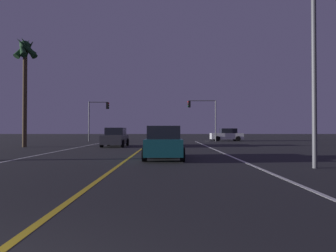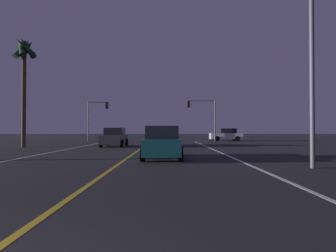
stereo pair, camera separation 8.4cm
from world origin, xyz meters
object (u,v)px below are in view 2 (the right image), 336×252
(car_crossing_side, at_px, (226,135))
(palm_tree_left_mid, at_px, (24,58))
(traffic_light_near_right, at_px, (201,111))
(traffic_light_near_left, at_px, (98,112))
(street_lamp_right_near, at_px, (298,49))
(car_oncoming, at_px, (115,137))
(car_ahead_far, at_px, (166,137))
(car_lead_same_lane, at_px, (162,143))

(car_crossing_side, xyz_separation_m, palm_tree_left_mid, (-20.54, -13.37, 6.94))
(traffic_light_near_right, bearing_deg, traffic_light_near_left, 0.00)
(street_lamp_right_near, bearing_deg, car_oncoming, -54.55)
(car_ahead_far, height_order, street_lamp_right_near, street_lamp_right_near)
(car_ahead_far, distance_m, palm_tree_left_mid, 14.39)
(car_crossing_side, distance_m, palm_tree_left_mid, 25.48)
(car_lead_same_lane, distance_m, traffic_light_near_right, 22.64)
(traffic_light_near_right, bearing_deg, car_ahead_far, 66.22)
(car_crossing_side, distance_m, street_lamp_right_near, 26.94)
(car_lead_same_lane, xyz_separation_m, traffic_light_near_left, (-8.95, 21.91, 3.05))
(car_oncoming, bearing_deg, traffic_light_near_right, 140.85)
(traffic_light_near_left, height_order, street_lamp_right_near, street_lamp_right_near)
(car_lead_same_lane, distance_m, palm_tree_left_mid, 17.11)
(car_oncoming, height_order, traffic_light_near_right, traffic_light_near_right)
(street_lamp_right_near, bearing_deg, car_lead_same_lane, -32.77)
(car_oncoming, bearing_deg, car_ahead_far, 102.07)
(car_oncoming, distance_m, palm_tree_left_mid, 10.46)
(car_lead_same_lane, height_order, traffic_light_near_right, traffic_light_near_right)
(car_crossing_side, bearing_deg, street_lamp_right_near, 84.01)
(traffic_light_near_right, xyz_separation_m, traffic_light_near_left, (-13.66, -0.00, -0.18))
(car_lead_same_lane, bearing_deg, palm_tree_left_mid, 51.96)
(car_crossing_side, bearing_deg, palm_tree_left_mid, 33.07)
(car_crossing_side, distance_m, car_oncoming, 17.86)
(car_oncoming, height_order, street_lamp_right_near, street_lamp_right_near)
(car_lead_same_lane, height_order, street_lamp_right_near, street_lamp_right_near)
(car_lead_same_lane, height_order, palm_tree_left_mid, palm_tree_left_mid)
(car_ahead_far, xyz_separation_m, car_crossing_side, (8.09, 11.47, 0.00))
(car_oncoming, relative_size, car_lead_same_lane, 1.00)
(traffic_light_near_right, height_order, palm_tree_left_mid, palm_tree_left_mid)
(car_lead_same_lane, xyz_separation_m, street_lamp_right_near, (5.44, -3.50, 3.88))
(car_crossing_side, distance_m, traffic_light_near_right, 4.90)
(traffic_light_near_left, height_order, palm_tree_left_mid, palm_tree_left_mid)
(car_ahead_far, distance_m, traffic_light_near_left, 14.12)
(traffic_light_near_left, bearing_deg, street_lamp_right_near, -60.48)
(car_crossing_side, xyz_separation_m, traffic_light_near_right, (-3.52, -1.10, 3.24))
(car_lead_same_lane, bearing_deg, car_ahead_far, -0.70)
(traffic_light_near_left, bearing_deg, palm_tree_left_mid, -105.33)
(car_ahead_far, xyz_separation_m, car_lead_same_lane, (-0.14, -11.54, 0.00))
(car_crossing_side, bearing_deg, car_lead_same_lane, 70.32)
(traffic_light_near_right, relative_size, palm_tree_left_mid, 0.55)
(car_ahead_far, relative_size, car_oncoming, 1.00)
(car_crossing_side, height_order, traffic_light_near_right, traffic_light_near_right)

